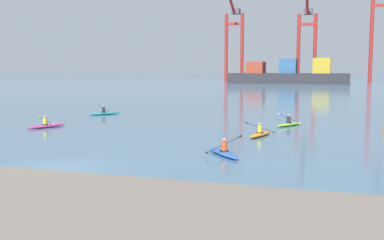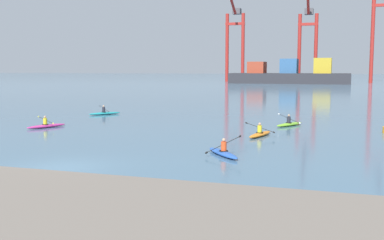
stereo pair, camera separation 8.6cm
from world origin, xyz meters
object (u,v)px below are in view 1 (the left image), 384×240
Objects in this scene: gantry_crane_west at (234,34)px; kayak_orange at (260,134)px; gantry_crane_west_mid at (307,35)px; kayak_magenta at (46,126)px; kayak_lime at (289,124)px; kayak_teal at (104,113)px; container_barge at (289,75)px; gantry_crane_east_mid at (384,23)px; kayak_blue at (224,152)px.

gantry_crane_west reaches higher than kayak_orange.
gantry_crane_west_mid reaches higher than kayak_magenta.
kayak_magenta is (-18.14, -7.01, 0.00)m from kayak_lime.
kayak_magenta is (0.66, -10.70, -0.00)m from kayak_teal.
container_barge reaches higher than kayak_teal.
gantry_crane_west_mid is at bearing 72.30° from container_barge.
container_barge is at bearing 95.96° from kayak_lime.
kayak_orange and kayak_teal have the same top height.
gantry_crane_east_mid is at bearing 24.35° from container_barge.
gantry_crane_west is 132.38m from kayak_magenta.
kayak_teal is at bearing -106.58° from gantry_crane_east_mid.
kayak_orange is at bearing -85.01° from container_barge.
container_barge is 28.84m from gantry_crane_west.
gantry_crane_west_mid reaches higher than kayak_blue.
kayak_blue is 0.93× the size of kayak_lime.
container_barge is at bearing 94.36° from kayak_blue.
kayak_teal is 24.55m from kayak_blue.
kayak_blue is 14.36m from kayak_lime.
kayak_teal is at bearing -94.00° from container_barge.
kayak_blue reaches higher than kayak_lime.
gantry_crane_east_mid is 124.77m from kayak_teal.
kayak_teal is 0.91× the size of kayak_magenta.
gantry_crane_west is (-20.85, 14.26, 13.91)m from container_barge.
kayak_lime is at bearing 78.73° from kayak_orange.
kayak_lime is (11.41, -109.33, -2.47)m from container_barge.
container_barge is 11.93× the size of kayak_teal.
gantry_crane_west_mid reaches higher than container_barge.
gantry_crane_east_mid reaches higher than kayak_magenta.
gantry_crane_west_mid is at bearing 92.17° from kayak_blue.
kayak_blue is (-18.40, -136.14, -18.73)m from gantry_crane_east_mid.
kayak_teal is (-7.38, -105.64, -2.47)m from container_barge.
kayak_magenta is at bearing -94.83° from gantry_crane_west_mid.
kayak_teal is at bearing 149.76° from kayak_orange.
kayak_lime is (2.00, 14.22, -0.00)m from kayak_blue.
kayak_lime is (7.18, -122.61, -15.61)m from gantry_crane_west_mid.
gantry_crane_west is at bearing 104.63° from kayak_lime.
kayak_orange is at bearing -30.24° from kayak_teal.
kayak_orange is (5.88, -129.11, -15.61)m from gantry_crane_west_mid.
kayak_blue reaches higher than kayak_teal.
kayak_blue is (-0.70, -7.71, 0.00)m from kayak_orange.
gantry_crane_west is 48.75m from gantry_crane_east_mid.
kayak_magenta is at bearing -158.87° from kayak_lime.
gantry_crane_west is at bearing 103.39° from kayak_orange.
kayak_magenta is at bearing -83.83° from gantry_crane_west.
container_barge reaches higher than kayak_magenta.
container_barge is 116.57m from kayak_magenta.
gantry_crane_west_mid reaches higher than kayak_lime.
kayak_blue is (9.41, -123.55, -2.47)m from container_barge.
kayak_blue is at bearing -97.70° from gantry_crane_east_mid.
gantry_crane_west_mid is at bearing 85.17° from kayak_magenta.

